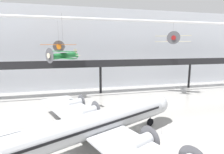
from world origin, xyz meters
name	(u,v)px	position (x,y,z in m)	size (l,w,h in m)	color
hangar_back_wall	(96,49)	(0.00, 39.74, 12.84)	(140.00, 3.00, 25.68)	silver
mezzanine_walkway	(101,65)	(0.00, 31.12, 8.35)	(110.00, 3.20, 10.01)	black
ceiling_truss_beam	(105,19)	(0.00, 25.27, 20.20)	(120.00, 0.60, 0.60)	silver
airliner_silver_main	(93,125)	(-5.96, 3.46, 3.45)	(29.05, 34.17, 9.82)	#B7BABF
suspended_plane_orange_highwing	(59,47)	(-11.17, 28.43, 13.64)	(8.72, 7.11, 7.69)	orange
suspended_plane_cream_biplane	(173,40)	(18.70, 25.06, 15.54)	(8.72, 7.78, 5.64)	beige
suspended_plane_green_biplane	(63,55)	(-9.76, 16.63, 11.98)	(6.53, 7.09, 9.11)	#1E6B33
stanchion_barrier	(162,133)	(5.00, 4.83, 0.33)	(0.36, 0.36, 1.08)	#B2B5BA
info_sign_pedestal	(155,136)	(3.34, 3.84, 0.46)	(0.45, 0.68, 1.24)	#4C4C51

